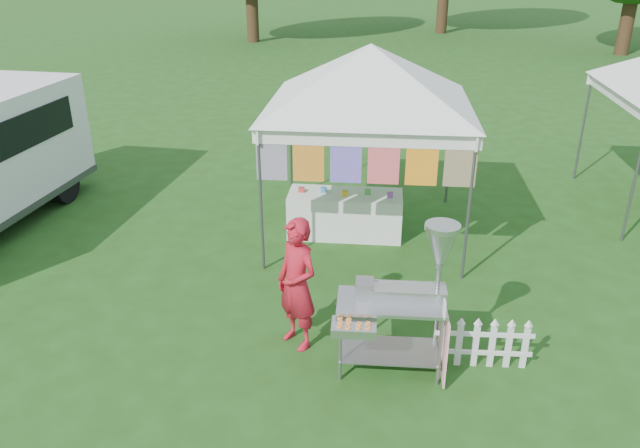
# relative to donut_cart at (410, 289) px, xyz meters

# --- Properties ---
(ground) EXTENTS (120.00, 120.00, 0.00)m
(ground) POSITION_rel_donut_cart_xyz_m (-0.57, 0.08, -1.04)
(ground) COLOR #214513
(ground) RESTS_ON ground
(canopy_main) EXTENTS (4.24, 4.24, 3.45)m
(canopy_main) POSITION_rel_donut_cart_xyz_m (-0.57, 3.58, 1.95)
(canopy_main) COLOR #59595E
(canopy_main) RESTS_ON ground
(donut_cart) EXTENTS (1.27, 0.89, 1.76)m
(donut_cart) POSITION_rel_donut_cart_xyz_m (0.00, 0.00, 0.00)
(donut_cart) COLOR gray
(donut_cart) RESTS_ON ground
(vendor) EXTENTS (0.69, 0.67, 1.60)m
(vendor) POSITION_rel_donut_cart_xyz_m (-1.25, 0.38, -0.24)
(vendor) COLOR red
(vendor) RESTS_ON ground
(picket_fence) EXTENTS (1.08, 0.06, 0.56)m
(picket_fence) POSITION_rel_donut_cart_xyz_m (0.86, 0.15, -0.75)
(picket_fence) COLOR silver
(picket_fence) RESTS_ON ground
(display_table) EXTENTS (1.80, 0.70, 0.71)m
(display_table) POSITION_rel_donut_cart_xyz_m (-0.89, 3.44, -0.68)
(display_table) COLOR white
(display_table) RESTS_ON ground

